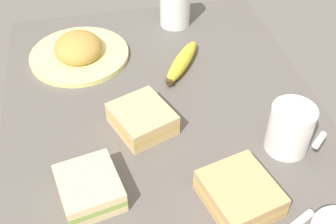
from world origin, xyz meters
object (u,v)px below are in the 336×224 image
at_px(coffee_mug_black, 290,128).
at_px(glass_of_milk, 175,6).
at_px(plate_of_food, 79,51).
at_px(sandwich_side, 240,194).
at_px(banana, 182,62).
at_px(sandwich_main, 142,120).
at_px(sandwich_extra, 89,188).

xyz_separation_m(coffee_mug_black, glass_of_milk, (0.46, 0.11, 0.00)).
height_order(plate_of_food, glass_of_milk, glass_of_milk).
relative_size(sandwich_side, banana, 0.91).
height_order(sandwich_main, banana, sandwich_main).
relative_size(sandwich_main, glass_of_milk, 1.24).
relative_size(coffee_mug_black, glass_of_milk, 0.85).
bearing_deg(banana, sandwich_side, -179.09).
bearing_deg(coffee_mug_black, glass_of_milk, 12.93).
bearing_deg(sandwich_side, sandwich_extra, 75.37).
xyz_separation_m(sandwich_side, glass_of_milk, (0.56, -0.02, 0.03)).
relative_size(sandwich_main, banana, 0.90).
bearing_deg(coffee_mug_black, sandwich_extra, 95.87).
bearing_deg(plate_of_food, sandwich_main, -157.94).
relative_size(coffee_mug_black, banana, 0.62).
height_order(plate_of_food, coffee_mug_black, coffee_mug_black).
bearing_deg(sandwich_extra, plate_of_food, -0.72).
bearing_deg(sandwich_extra, coffee_mug_black, -84.13).
bearing_deg(glass_of_milk, coffee_mug_black, -167.07).
bearing_deg(coffee_mug_black, sandwich_side, 128.10).
bearing_deg(plate_of_food, coffee_mug_black, -135.59).
distance_m(coffee_mug_black, sandwich_main, 0.27).
relative_size(sandwich_side, sandwich_extra, 1.14).
xyz_separation_m(sandwich_extra, banana, (0.31, -0.23, -0.01)).
bearing_deg(plate_of_food, sandwich_extra, 179.28).
relative_size(plate_of_food, banana, 1.48).
xyz_separation_m(plate_of_food, sandwich_extra, (-0.40, 0.01, 0.00)).
bearing_deg(sandwich_main, glass_of_milk, -21.83).
height_order(glass_of_milk, banana, glass_of_milk).
distance_m(coffee_mug_black, banana, 0.31).
xyz_separation_m(plate_of_food, sandwich_side, (-0.46, -0.23, 0.00)).
bearing_deg(glass_of_milk, banana, 172.27).
bearing_deg(coffee_mug_black, sandwich_main, 67.68).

